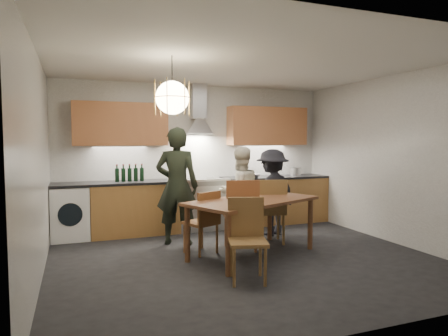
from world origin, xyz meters
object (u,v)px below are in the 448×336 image
object	(u,v)px
stock_pot	(296,172)
wine_bottles	(130,173)
chair_back_left	(205,218)
person_left	(177,186)
chair_front	(247,233)
person_right	(272,192)
person_mid	(240,192)
mixing_bowl	(252,176)
dining_table	(252,206)

from	to	relation	value
stock_pot	wine_bottles	bearing A→B (deg)	-179.28
chair_back_left	person_left	size ratio (longest dim) A/B	0.50
chair_front	person_right	size ratio (longest dim) A/B	0.65
chair_front	wine_bottles	bearing A→B (deg)	126.17
person_mid	wine_bottles	world-z (taller)	person_mid
chair_back_left	person_mid	distance (m)	1.13
chair_front	chair_back_left	bearing A→B (deg)	113.87
person_right	wine_bottles	size ratio (longest dim) A/B	3.01
person_mid	mixing_bowl	xyz separation A→B (m)	(0.57, 0.75, 0.19)
dining_table	chair_back_left	size ratio (longest dim) A/B	2.32
person_right	wine_bottles	xyz separation A→B (m)	(-2.24, 0.86, 0.32)
chair_front	wine_bottles	distance (m)	2.90
person_left	wine_bottles	bearing A→B (deg)	-32.26
chair_front	person_right	bearing A→B (deg)	71.54
wine_bottles	mixing_bowl	bearing A→B (deg)	-2.48
mixing_bowl	chair_front	bearing A→B (deg)	-115.97
chair_front	person_mid	world-z (taller)	person_mid
dining_table	stock_pot	world-z (taller)	stock_pot
chair_back_left	person_mid	world-z (taller)	person_mid
chair_back_left	person_left	distance (m)	0.80
dining_table	wine_bottles	xyz separation A→B (m)	(-1.42, 1.85, 0.35)
dining_table	stock_pot	distance (m)	2.63
person_left	wine_bottles	xyz separation A→B (m)	(-0.59, 0.90, 0.15)
person_mid	mixing_bowl	size ratio (longest dim) A/B	5.02
mixing_bowl	wine_bottles	distance (m)	2.23
mixing_bowl	person_mid	bearing A→B (deg)	-127.27
person_mid	chair_back_left	bearing A→B (deg)	34.80
person_mid	mixing_bowl	world-z (taller)	person_mid
chair_back_left	mixing_bowl	bearing A→B (deg)	-157.28
mixing_bowl	stock_pot	size ratio (longest dim) A/B	1.44
stock_pot	person_mid	bearing A→B (deg)	-150.46
wine_bottles	stock_pot	bearing A→B (deg)	0.72
dining_table	mixing_bowl	distance (m)	1.95
chair_back_left	person_right	bearing A→B (deg)	-177.24
chair_back_left	stock_pot	size ratio (longest dim) A/B	4.32
chair_back_left	chair_front	distance (m)	1.13
chair_back_left	chair_front	world-z (taller)	chair_front
chair_front	person_mid	size ratio (longest dim) A/B	0.63
chair_back_left	person_left	xyz separation A→B (m)	(-0.23, 0.66, 0.39)
person_left	chair_back_left	bearing A→B (deg)	133.24
wine_bottles	chair_back_left	bearing A→B (deg)	-62.48
mixing_bowl	stock_pot	distance (m)	1.01
person_left	person_right	distance (m)	1.66
dining_table	wine_bottles	distance (m)	2.36
person_mid	wine_bottles	xyz separation A→B (m)	(-1.65, 0.85, 0.30)
chair_front	person_right	distance (m)	2.23
person_left	mixing_bowl	distance (m)	1.82
dining_table	chair_back_left	distance (m)	0.69
chair_back_left	person_right	distance (m)	1.60
dining_table	mixing_bowl	world-z (taller)	mixing_bowl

